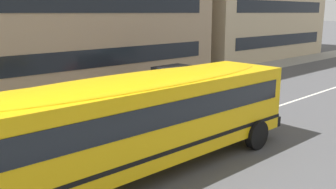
% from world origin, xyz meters
% --- Properties ---
extents(ground_plane, '(400.00, 400.00, 0.00)m').
position_xyz_m(ground_plane, '(0.00, 0.00, 0.00)').
color(ground_plane, '#4C4C4F').
extents(lane_centreline, '(110.00, 0.16, 0.01)m').
position_xyz_m(lane_centreline, '(0.00, 0.00, 0.00)').
color(lane_centreline, silver).
rests_on(lane_centreline, ground_plane).
extents(school_bus, '(12.92, 3.23, 2.88)m').
position_xyz_m(school_bus, '(1.49, -1.21, 1.71)').
color(school_bus, yellow).
rests_on(school_bus, ground_plane).
extents(parked_car_red_by_hydrant, '(3.96, 1.99, 1.64)m').
position_xyz_m(parked_car_red_by_hydrant, '(9.89, 5.45, 0.84)').
color(parked_car_red_by_hydrant, maroon).
rests_on(parked_car_red_by_hydrant, ground_plane).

